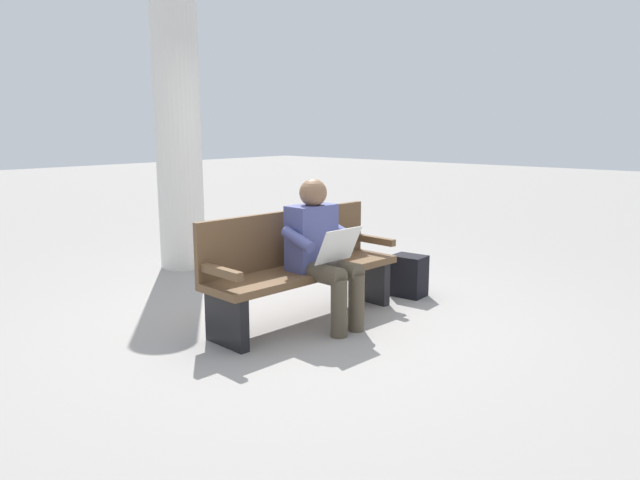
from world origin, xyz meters
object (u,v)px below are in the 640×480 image
(person_seated, at_px, (321,249))
(support_pillar, at_px, (178,120))
(bench_near, at_px, (300,266))
(backpack, at_px, (409,276))

(person_seated, relative_size, support_pillar, 0.36)
(bench_near, height_order, backpack, bench_near)
(bench_near, xyz_separation_m, backpack, (-1.20, 0.29, -0.27))
(backpack, relative_size, support_pillar, 0.12)
(person_seated, height_order, backpack, person_seated)
(bench_near, distance_m, backpack, 1.26)
(support_pillar, bearing_deg, backpack, 104.69)
(person_seated, distance_m, backpack, 1.27)
(backpack, xyz_separation_m, support_pillar, (0.68, -2.61, 1.46))
(bench_near, distance_m, person_seated, 0.29)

